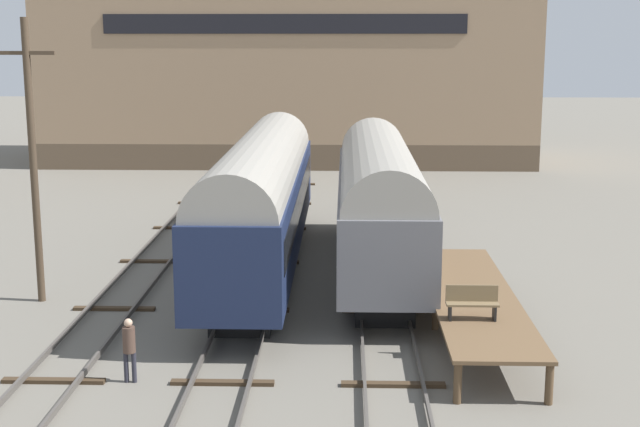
# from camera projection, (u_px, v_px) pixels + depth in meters

# --- Properties ---
(ground_plane) EXTENTS (200.00, 200.00, 0.00)m
(ground_plane) POSITION_uv_depth(u_px,v_px,m) (237.00, 344.00, 25.25)
(ground_plane) COLOR #6B665B
(track_left) EXTENTS (2.60, 60.00, 0.26)m
(track_left) POSITION_uv_depth(u_px,v_px,m) (87.00, 337.00, 25.34)
(track_left) COLOR #4C4742
(track_left) RESTS_ON ground
(track_middle) EXTENTS (2.60, 60.00, 0.26)m
(track_middle) POSITION_uv_depth(u_px,v_px,m) (237.00, 339.00, 25.22)
(track_middle) COLOR #4C4742
(track_middle) RESTS_ON ground
(track_right) EXTENTS (2.60, 60.00, 0.26)m
(track_right) POSITION_uv_depth(u_px,v_px,m) (388.00, 340.00, 25.10)
(track_right) COLOR #4C4742
(track_right) RESTS_ON ground
(train_car_navy) EXTENTS (2.87, 18.96, 5.09)m
(train_car_navy) POSITION_uv_depth(u_px,v_px,m) (261.00, 194.00, 32.32)
(train_car_navy) COLOR black
(train_car_navy) RESTS_ON ground
(train_car_grey) EXTENTS (2.94, 15.89, 4.98)m
(train_car_grey) POSITION_uv_depth(u_px,v_px,m) (379.00, 197.00, 32.23)
(train_car_grey) COLOR black
(train_car_grey) RESTS_ON ground
(station_platform) EXTENTS (2.46, 11.08, 1.11)m
(station_platform) POSITION_uv_depth(u_px,v_px,m) (472.00, 297.00, 26.24)
(station_platform) COLOR brown
(station_platform) RESTS_ON ground
(bench) EXTENTS (1.40, 0.40, 0.91)m
(bench) POSITION_uv_depth(u_px,v_px,m) (472.00, 301.00, 23.84)
(bench) COLOR brown
(bench) RESTS_ON station_platform
(person_worker) EXTENTS (0.32, 0.32, 1.68)m
(person_worker) POSITION_uv_depth(u_px,v_px,m) (129.00, 344.00, 22.26)
(person_worker) COLOR #282833
(person_worker) RESTS_ON ground
(utility_pole) EXTENTS (1.80, 0.24, 9.14)m
(utility_pole) POSITION_uv_depth(u_px,v_px,m) (33.00, 158.00, 28.36)
(utility_pole) COLOR #473828
(utility_pole) RESTS_ON ground
(warehouse_building) EXTENTS (32.34, 10.78, 16.76)m
(warehouse_building) POSITION_uv_depth(u_px,v_px,m) (290.00, 37.00, 60.61)
(warehouse_building) COLOR brown
(warehouse_building) RESTS_ON ground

